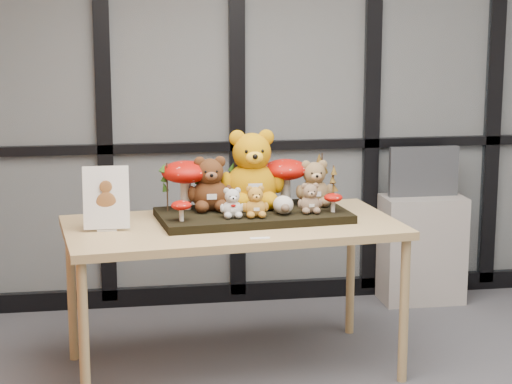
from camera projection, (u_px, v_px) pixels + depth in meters
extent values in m
plane|color=beige|center=(304.00, 91.00, 6.06)|extent=(5.00, 0.00, 5.00)
cube|color=#2D383F|center=(305.00, 91.00, 6.03)|extent=(4.90, 0.02, 2.70)
cube|color=black|center=(303.00, 289.00, 6.29)|extent=(4.90, 0.06, 0.12)
cube|color=black|center=(305.00, 144.00, 6.10)|extent=(4.90, 0.06, 0.06)
cube|color=black|center=(103.00, 94.00, 5.83)|extent=(0.10, 0.06, 2.70)
cube|color=black|center=(237.00, 92.00, 5.96)|extent=(0.10, 0.06, 2.70)
cube|color=black|center=(372.00, 90.00, 6.10)|extent=(0.10, 0.06, 2.70)
cube|color=black|center=(494.00, 88.00, 6.23)|extent=(0.10, 0.06, 2.70)
cube|color=tan|center=(232.00, 227.00, 4.88)|extent=(1.83, 1.05, 0.04)
cylinder|color=tan|center=(84.00, 340.00, 4.38)|extent=(0.05, 0.05, 0.77)
cylinder|color=tan|center=(72.00, 293.00, 5.12)|extent=(0.05, 0.05, 0.77)
cylinder|color=tan|center=(404.00, 311.00, 4.81)|extent=(0.05, 0.05, 0.77)
cylinder|color=tan|center=(351.00, 271.00, 5.54)|extent=(0.05, 0.05, 0.77)
cube|color=black|center=(253.00, 215.00, 4.97)|extent=(1.05, 0.61, 0.04)
cube|color=silver|center=(107.00, 229.00, 4.73)|extent=(0.10, 0.06, 0.01)
cube|color=white|center=(106.00, 198.00, 4.70)|extent=(0.23, 0.07, 0.32)
ellipsoid|color=brown|center=(106.00, 203.00, 4.69)|extent=(0.10, 0.01, 0.12)
ellipsoid|color=brown|center=(106.00, 187.00, 4.68)|extent=(0.06, 0.01, 0.06)
cube|color=white|center=(260.00, 238.00, 4.56)|extent=(0.10, 0.03, 0.00)
cube|color=#A89E96|center=(422.00, 249.00, 6.16)|extent=(0.54, 0.31, 0.71)
cube|color=#46484D|center=(424.00, 171.00, 6.08)|extent=(0.46, 0.05, 0.33)
cube|color=black|center=(425.00, 172.00, 6.06)|extent=(0.41, 0.00, 0.27)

